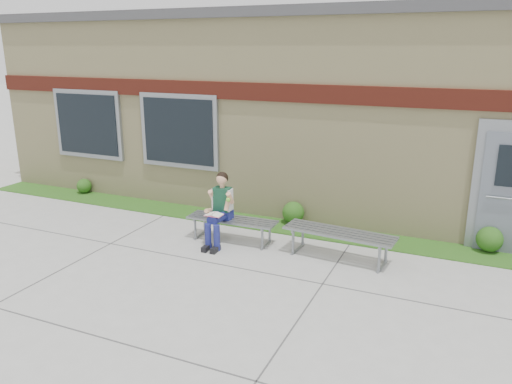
% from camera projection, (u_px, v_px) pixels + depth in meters
% --- Properties ---
extents(ground, '(80.00, 80.00, 0.00)m').
position_uv_depth(ground, '(249.00, 286.00, 7.48)').
color(ground, '#9E9E99').
rests_on(ground, ground).
extents(grass_strip, '(16.00, 0.80, 0.02)m').
position_uv_depth(grass_strip, '(304.00, 229.00, 9.77)').
color(grass_strip, '#265216').
rests_on(grass_strip, ground).
extents(school_building, '(16.20, 6.22, 4.20)m').
position_uv_depth(school_building, '(350.00, 104.00, 12.16)').
color(school_building, beige).
rests_on(school_building, ground).
extents(bench_left, '(1.68, 0.51, 0.43)m').
position_uv_depth(bench_left, '(232.00, 224.00, 9.13)').
color(bench_left, gray).
rests_on(bench_left, ground).
extents(bench_right, '(1.91, 0.69, 0.49)m').
position_uv_depth(bench_right, '(339.00, 238.00, 8.35)').
color(bench_right, gray).
rests_on(bench_right, ground).
extents(girl, '(0.48, 0.79, 1.31)m').
position_uv_depth(girl, '(219.00, 208.00, 8.91)').
color(girl, navy).
rests_on(girl, ground).
extents(shrub_west, '(0.35, 0.35, 0.35)m').
position_uv_depth(shrub_west, '(84.00, 186.00, 12.14)').
color(shrub_west, '#265216').
rests_on(shrub_west, grass_strip).
extents(shrub_mid, '(0.44, 0.44, 0.44)m').
position_uv_depth(shrub_mid, '(293.00, 212.00, 10.04)').
color(shrub_mid, '#265216').
rests_on(shrub_mid, grass_strip).
extents(shrub_east, '(0.44, 0.44, 0.44)m').
position_uv_depth(shrub_east, '(490.00, 239.00, 8.65)').
color(shrub_east, '#265216').
rests_on(shrub_east, grass_strip).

